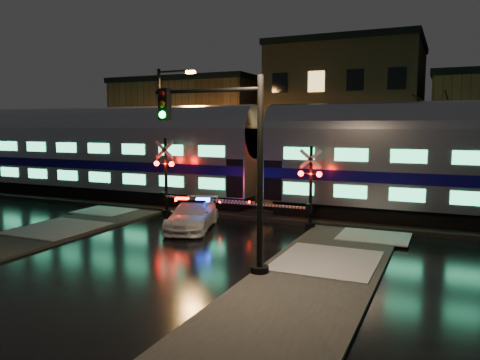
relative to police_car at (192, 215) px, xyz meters
name	(u,v)px	position (x,y,z in m)	size (l,w,h in m)	color
ground	(208,231)	(0.84, -0.01, -0.69)	(120.00, 120.00, 0.00)	black
ballast	(249,211)	(0.84, 4.99, -0.57)	(90.00, 4.20, 0.24)	black
sidewalk_left	(3,244)	(-5.66, -6.01, -0.63)	(4.00, 20.00, 0.12)	#2D2D2D
sidewalk_right	(304,289)	(7.34, -6.01, -0.63)	(4.00, 20.00, 0.12)	#2D2D2D
building_left	(196,130)	(-12.16, 21.99, 3.81)	(14.00, 10.00, 9.00)	brown
building_mid	(348,117)	(2.84, 22.49, 5.06)	(12.00, 11.00, 11.50)	brown
train	(264,154)	(1.74, 4.98, 2.69)	(51.00, 3.12, 5.92)	black
police_car	(192,215)	(0.00, 0.00, 0.00)	(3.15, 5.07, 1.53)	white
crossing_signal_right	(303,195)	(4.83, 2.29, 0.96)	(5.66, 0.65, 4.01)	black
crossing_signal_left	(171,184)	(-2.68, 2.30, 1.10)	(6.09, 0.67, 4.31)	black
traffic_light	(231,170)	(4.55, -5.27, 2.82)	(4.28, 0.74, 6.61)	black
streetlight	(163,123)	(-7.49, 8.99, 4.47)	(2.99, 0.31, 8.95)	black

